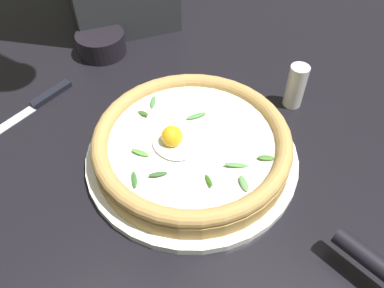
{
  "coord_description": "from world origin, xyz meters",
  "views": [
    {
      "loc": [
        -0.26,
        0.24,
        0.44
      ],
      "look_at": [
        0.03,
        0.01,
        0.03
      ],
      "focal_mm": 35.19,
      "sensor_mm": 36.0,
      "label": 1
    }
  ],
  "objects_px": {
    "pizza": "(192,143)",
    "side_bowl": "(101,43)",
    "pepper_shaker": "(296,86)",
    "table_knife": "(33,106)"
  },
  "relations": [
    {
      "from": "pizza",
      "to": "table_knife",
      "type": "xyz_separation_m",
      "value": [
        0.26,
        0.14,
        -0.03
      ]
    },
    {
      "from": "pizza",
      "to": "pepper_shaker",
      "type": "relative_size",
      "value": 3.72
    },
    {
      "from": "side_bowl",
      "to": "table_knife",
      "type": "bearing_deg",
      "value": 111.89
    },
    {
      "from": "pepper_shaker",
      "to": "pizza",
      "type": "bearing_deg",
      "value": 86.87
    },
    {
      "from": "side_bowl",
      "to": "table_knife",
      "type": "distance_m",
      "value": 0.19
    },
    {
      "from": "table_knife",
      "to": "pepper_shaker",
      "type": "bearing_deg",
      "value": -127.28
    },
    {
      "from": "pizza",
      "to": "pepper_shaker",
      "type": "height_order",
      "value": "pepper_shaker"
    },
    {
      "from": "side_bowl",
      "to": "pepper_shaker",
      "type": "relative_size",
      "value": 1.22
    },
    {
      "from": "pizza",
      "to": "side_bowl",
      "type": "xyz_separation_m",
      "value": [
        0.33,
        -0.03,
        -0.01
      ]
    },
    {
      "from": "table_knife",
      "to": "pizza",
      "type": "bearing_deg",
      "value": -151.22
    }
  ]
}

